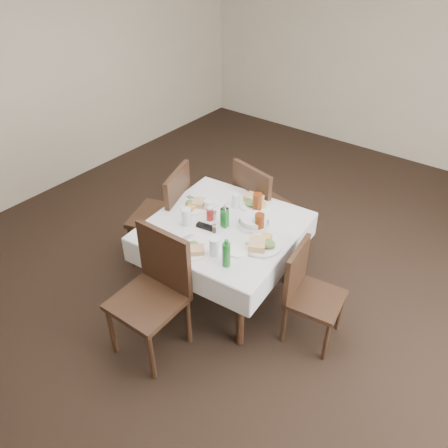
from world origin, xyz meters
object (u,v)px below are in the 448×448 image
(dining_table, at_px, (224,234))
(ketchup_bottle, at_px, (210,214))
(chair_south, at_px, (156,286))
(chair_west, at_px, (167,211))
(chair_north, at_px, (260,204))
(oil_cruet_green, at_px, (225,218))
(bread_basket, at_px, (254,222))
(coffee_mug, at_px, (209,206))
(water_s, at_px, (214,247))
(water_e, at_px, (256,224))
(water_n, at_px, (236,200))
(green_bottle, at_px, (226,254))
(water_w, at_px, (186,217))
(oil_cruet_dark, at_px, (225,216))
(chair_east, at_px, (307,288))

(dining_table, xyz_separation_m, ketchup_bottle, (-0.14, -0.01, 0.15))
(chair_south, bearing_deg, chair_west, 128.34)
(dining_table, xyz_separation_m, chair_north, (-0.09, 0.69, -0.10))
(chair_north, relative_size, oil_cruet_green, 4.95)
(oil_cruet_green, xyz_separation_m, ketchup_bottle, (-0.16, 0.00, -0.03))
(bread_basket, distance_m, coffee_mug, 0.44)
(dining_table, bearing_deg, water_s, -62.90)
(dining_table, distance_m, water_e, 0.31)
(water_n, distance_m, green_bottle, 0.78)
(chair_south, xyz_separation_m, water_w, (-0.17, 0.56, 0.25))
(dining_table, xyz_separation_m, water_n, (-0.08, 0.28, 0.15))
(water_w, distance_m, ketchup_bottle, 0.20)
(oil_cruet_dark, bearing_deg, chair_west, 175.86)
(water_w, bearing_deg, dining_table, 35.38)
(water_e, bearing_deg, water_n, 152.15)
(chair_north, height_order, coffee_mug, chair_north)
(chair_east, bearing_deg, water_n, 163.60)
(chair_north, xyz_separation_m, water_w, (-0.16, -0.86, 0.26))
(chair_west, height_order, bread_basket, chair_west)
(chair_south, relative_size, ketchup_bottle, 8.52)
(chair_north, bearing_deg, green_bottle, -69.01)
(dining_table, height_order, water_n, water_n)
(oil_cruet_dark, relative_size, ketchup_bottle, 1.76)
(oil_cruet_dark, xyz_separation_m, oil_cruet_green, (0.01, -0.01, -0.00))
(ketchup_bottle, bearing_deg, chair_north, 86.24)
(water_w, relative_size, ketchup_bottle, 1.22)
(dining_table, bearing_deg, chair_north, 97.62)
(dining_table, bearing_deg, water_e, 22.39)
(chair_north, xyz_separation_m, oil_cruet_dark, (0.10, -0.69, 0.28))
(chair_west, height_order, oil_cruet_green, chair_west)
(water_s, bearing_deg, chair_south, -122.59)
(water_w, bearing_deg, coffee_mug, 87.04)
(chair_west, xyz_separation_m, oil_cruet_green, (0.73, -0.07, 0.27))
(chair_east, height_order, oil_cruet_dark, oil_cruet_dark)
(coffee_mug, bearing_deg, water_n, 50.76)
(water_s, distance_m, oil_cruet_dark, 0.38)
(water_n, distance_m, oil_cruet_dark, 0.30)
(water_e, height_order, oil_cruet_dark, oil_cruet_dark)
(ketchup_bottle, distance_m, coffee_mug, 0.15)
(oil_cruet_green, height_order, coffee_mug, oil_cruet_green)
(water_e, distance_m, oil_cruet_green, 0.26)
(chair_west, xyz_separation_m, green_bottle, (1.02, -0.44, 0.28))
(water_s, xyz_separation_m, bread_basket, (0.03, 0.48, -0.03))
(ketchup_bottle, bearing_deg, bread_basket, 23.47)
(water_n, relative_size, water_w, 0.87)
(chair_east, distance_m, ketchup_bottle, 0.99)
(chair_north, distance_m, oil_cruet_green, 0.76)
(dining_table, relative_size, coffee_mug, 9.91)
(chair_west, relative_size, water_n, 7.98)
(water_e, relative_size, ketchup_bottle, 0.92)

